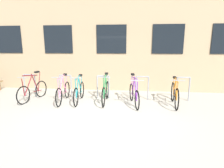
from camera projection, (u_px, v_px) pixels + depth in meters
The scene contains 9 objects.
ground_plane at pixel (100, 117), 5.28m from camera, with size 42.00×42.00×0.00m, color #B2ADA0.
storefront_building at pixel (116, 22), 10.25m from camera, with size 28.00×5.31×6.60m.
bike_rack at pixel (103, 85), 7.03m from camera, with size 6.50×0.05×0.91m.
bicycle_green at pixel (105, 92), 6.58m from camera, with size 0.44×1.71×1.06m.
bicycle_orange at pixel (175, 94), 6.28m from camera, with size 0.44×1.70×0.98m.
bicycle_maroon at pixel (33, 90), 6.85m from camera, with size 0.46×1.63×1.08m.
bicycle_purple at pixel (134, 94), 6.34m from camera, with size 0.47×1.65×1.07m.
bicycle_teal at pixel (79, 92), 6.66m from camera, with size 0.44×1.69×1.00m.
bicycle_pink at pixel (63, 92), 6.67m from camera, with size 0.44×1.72×1.02m.
Camera 1 is at (0.87, -4.89, 2.06)m, focal length 29.13 mm.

